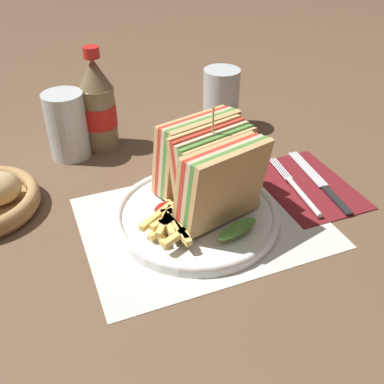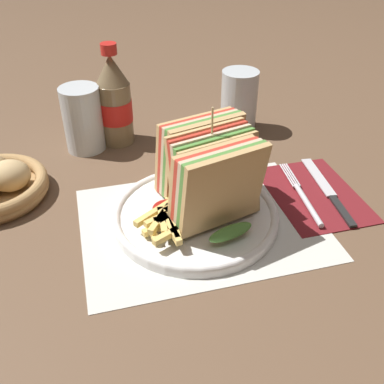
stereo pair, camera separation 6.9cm
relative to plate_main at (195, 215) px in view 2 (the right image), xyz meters
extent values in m
plane|color=brown|center=(-0.03, -0.02, -0.01)|extent=(4.00, 4.00, 0.00)
cube|color=silver|center=(0.01, -0.01, -0.01)|extent=(0.37, 0.27, 0.00)
cylinder|color=white|center=(0.00, 0.00, 0.00)|extent=(0.26, 0.26, 0.01)
torus|color=white|center=(0.00, 0.00, 0.00)|extent=(0.26, 0.26, 0.01)
cube|color=tan|center=(0.03, -0.05, 0.08)|extent=(0.13, 0.06, 0.13)
cube|color=#518E3D|center=(0.02, -0.05, 0.07)|extent=(0.13, 0.06, 0.13)
cube|color=beige|center=(0.02, -0.04, 0.07)|extent=(0.13, 0.06, 0.13)
cube|color=red|center=(0.02, -0.03, 0.07)|extent=(0.13, 0.06, 0.13)
cube|color=tan|center=(0.02, -0.02, 0.07)|extent=(0.13, 0.06, 0.13)
ellipsoid|color=#518E3D|center=(0.03, -0.08, 0.02)|extent=(0.07, 0.04, 0.02)
cube|color=tan|center=(0.03, -0.03, 0.07)|extent=(0.13, 0.06, 0.13)
cube|color=#518E3D|center=(0.03, -0.02, 0.07)|extent=(0.13, 0.06, 0.13)
cube|color=beige|center=(0.03, -0.01, 0.07)|extent=(0.13, 0.06, 0.13)
cube|color=red|center=(0.02, 0.00, 0.07)|extent=(0.13, 0.06, 0.13)
cube|color=tan|center=(0.02, 0.01, 0.08)|extent=(0.13, 0.06, 0.13)
ellipsoid|color=#518E3D|center=(0.03, -0.03, 0.02)|extent=(0.07, 0.04, 0.02)
cube|color=tan|center=(0.03, 0.04, 0.08)|extent=(0.13, 0.06, 0.13)
cube|color=#518E3D|center=(0.02, 0.05, 0.07)|extent=(0.13, 0.06, 0.13)
cube|color=beige|center=(0.02, 0.06, 0.07)|extent=(0.13, 0.06, 0.13)
cube|color=red|center=(0.02, 0.07, 0.07)|extent=(0.13, 0.06, 0.13)
cube|color=tan|center=(0.02, 0.08, 0.07)|extent=(0.13, 0.06, 0.13)
ellipsoid|color=#518E3D|center=(0.03, 0.02, 0.02)|extent=(0.07, 0.04, 0.02)
cylinder|color=tan|center=(0.02, 0.00, 0.09)|extent=(0.00, 0.00, 0.17)
cube|color=#E5C166|center=(-0.06, -0.03, 0.01)|extent=(0.06, 0.03, 0.01)
cube|color=#E5C166|center=(-0.07, -0.04, 0.01)|extent=(0.01, 0.05, 0.01)
cube|color=#E5C166|center=(-0.05, -0.02, 0.01)|extent=(0.06, 0.02, 0.01)
cube|color=#E5C166|center=(-0.04, 0.00, 0.01)|extent=(0.02, 0.06, 0.01)
cube|color=#E5C166|center=(-0.03, -0.03, 0.01)|extent=(0.04, 0.05, 0.01)
cube|color=#E5C166|center=(-0.05, -0.03, 0.02)|extent=(0.05, 0.01, 0.01)
cube|color=#E5C166|center=(-0.05, -0.06, 0.02)|extent=(0.06, 0.03, 0.01)
cube|color=#E5C166|center=(-0.05, -0.05, 0.02)|extent=(0.02, 0.07, 0.01)
cube|color=#E5C166|center=(-0.05, -0.02, 0.02)|extent=(0.07, 0.04, 0.01)
cube|color=#E5C166|center=(-0.05, -0.03, 0.02)|extent=(0.04, 0.03, 0.01)
cube|color=#E5C166|center=(-0.04, -0.05, 0.02)|extent=(0.01, 0.05, 0.01)
cube|color=#E5C166|center=(-0.06, -0.02, 0.02)|extent=(0.05, 0.06, 0.01)
cube|color=#E5C166|center=(-0.04, -0.03, 0.02)|extent=(0.02, 0.05, 0.01)
cube|color=#E5C166|center=(-0.06, -0.03, 0.02)|extent=(0.01, 0.06, 0.01)
cube|color=#E5C166|center=(-0.07, -0.01, 0.02)|extent=(0.07, 0.05, 0.01)
ellipsoid|color=maroon|center=(-0.04, 0.01, 0.02)|extent=(0.04, 0.04, 0.02)
cube|color=maroon|center=(0.21, 0.02, -0.01)|extent=(0.14, 0.20, 0.00)
cylinder|color=silver|center=(0.18, -0.02, 0.00)|extent=(0.02, 0.11, 0.01)
cylinder|color=silver|center=(0.19, 0.07, 0.00)|extent=(0.01, 0.07, 0.00)
cylinder|color=silver|center=(0.19, 0.07, 0.00)|extent=(0.01, 0.07, 0.00)
cylinder|color=silver|center=(0.19, 0.07, 0.00)|extent=(0.01, 0.07, 0.00)
cylinder|color=silver|center=(0.20, 0.07, 0.00)|extent=(0.01, 0.07, 0.00)
cube|color=black|center=(0.23, -0.04, 0.00)|extent=(0.02, 0.08, 0.00)
cube|color=silver|center=(0.24, 0.06, 0.00)|extent=(0.03, 0.12, 0.00)
cylinder|color=#7A6647|center=(-0.08, 0.29, 0.05)|extent=(0.07, 0.07, 0.12)
cylinder|color=red|center=(-0.08, 0.29, 0.06)|extent=(0.07, 0.07, 0.04)
cone|color=#7A6647|center=(-0.08, 0.29, 0.14)|extent=(0.06, 0.06, 0.06)
cylinder|color=red|center=(-0.08, 0.29, 0.18)|extent=(0.03, 0.03, 0.02)
cylinder|color=silver|center=(0.17, 0.28, 0.05)|extent=(0.07, 0.07, 0.13)
cylinder|color=black|center=(0.17, 0.28, 0.01)|extent=(0.07, 0.07, 0.04)
cylinder|color=silver|center=(-0.15, 0.28, 0.05)|extent=(0.07, 0.07, 0.13)
cylinder|color=black|center=(-0.15, 0.28, 0.01)|extent=(0.07, 0.07, 0.04)
ellipsoid|color=tan|center=(-0.28, 0.15, 0.03)|extent=(0.07, 0.06, 0.05)
camera|label=1|loc=(-0.21, -0.51, 0.43)|focal=42.00mm
camera|label=2|loc=(-0.15, -0.53, 0.43)|focal=42.00mm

